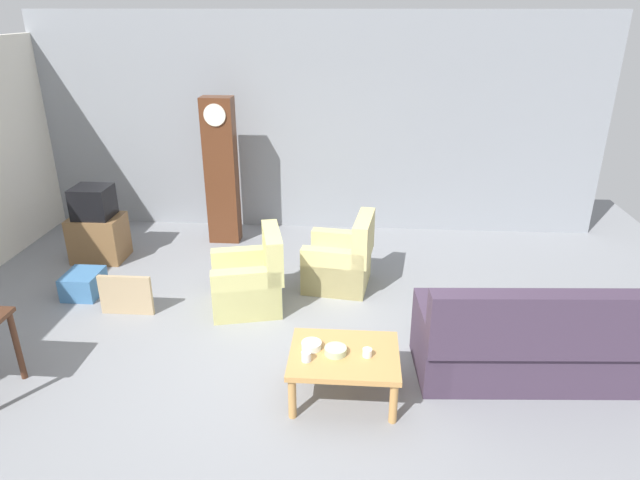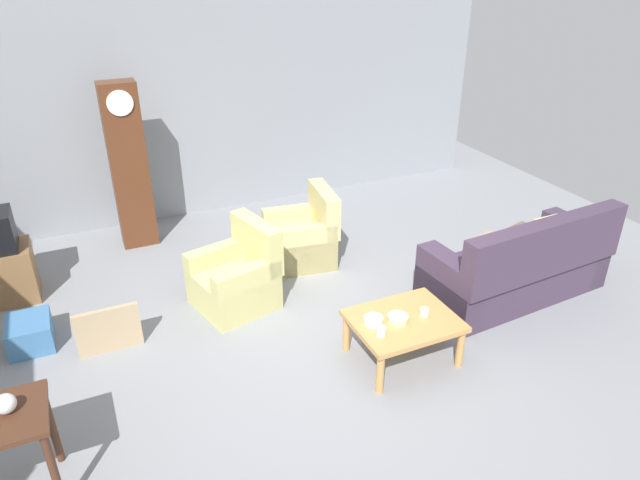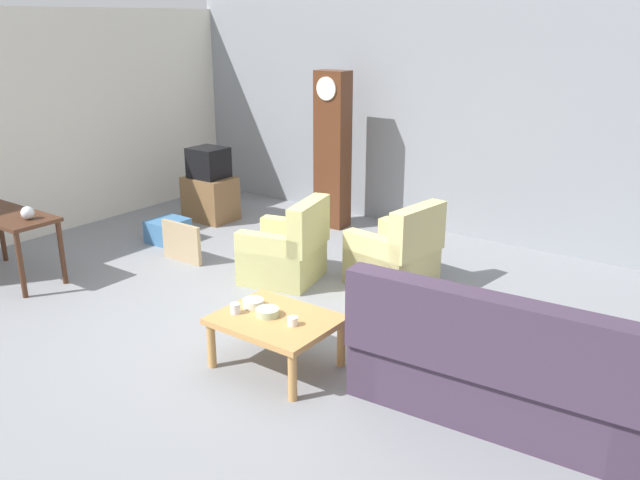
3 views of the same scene
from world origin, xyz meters
name	(u,v)px [view 1 (image 1 of 3)]	position (x,y,z in m)	size (l,w,h in m)	color
ground_plane	(290,354)	(0.00, 0.00, 0.00)	(10.40, 10.40, 0.00)	gray
garage_door_wall	(317,125)	(0.00, 3.60, 1.60)	(8.40, 0.16, 3.20)	gray
couch_floral	(533,344)	(2.30, -0.20, 0.36)	(2.15, 1.02, 1.04)	#423347
armchair_olive_near	(250,282)	(-0.57, 0.94, 0.31)	(0.95, 0.93, 0.92)	#CCC67A
armchair_olive_far	(341,263)	(0.46, 1.54, 0.31)	(0.88, 0.86, 0.92)	#D4C57E
coffee_table_wood	(344,359)	(0.56, -0.60, 0.38)	(0.96, 0.76, 0.44)	tan
grandfather_clock	(221,171)	(-1.31, 2.87, 1.06)	(0.44, 0.30, 2.10)	#562D19
tv_stand_cabinet	(99,238)	(-2.88, 2.09, 0.31)	(0.68, 0.52, 0.62)	brown
tv_crt	(93,202)	(-2.88, 2.09, 0.83)	(0.48, 0.44, 0.42)	black
framed_picture_leaning	(126,295)	(-1.93, 0.66, 0.23)	(0.60, 0.05, 0.47)	tan
storage_box_blue	(84,284)	(-2.63, 1.06, 0.14)	(0.40, 0.47, 0.29)	teal
cup_white_porcelain	(367,353)	(0.76, -0.63, 0.48)	(0.08, 0.08, 0.07)	white
cup_blue_rimmed	(306,356)	(0.24, -0.73, 0.49)	(0.08, 0.08, 0.09)	silver
bowl_white_stacked	(312,345)	(0.27, -0.54, 0.47)	(0.18, 0.18, 0.06)	white
bowl_shallow_green	(336,351)	(0.49, -0.61, 0.47)	(0.19, 0.19, 0.06)	#B2C69E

